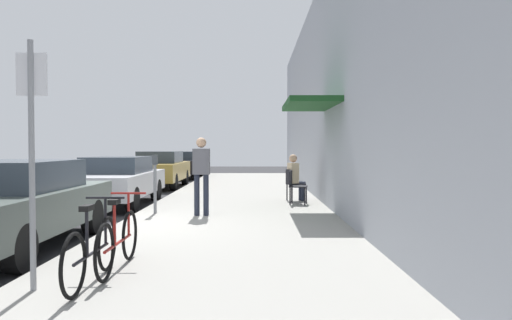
% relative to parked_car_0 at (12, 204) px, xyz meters
% --- Properties ---
extents(ground_plane, '(60.00, 60.00, 0.00)m').
position_rel_parked_car_0_xyz_m(ground_plane, '(1.10, 1.56, -0.73)').
color(ground_plane, '#2D2D30').
extents(sidewalk_slab, '(4.50, 32.00, 0.12)m').
position_rel_parked_car_0_xyz_m(sidewalk_slab, '(3.35, 3.56, -0.67)').
color(sidewalk_slab, '#9E9B93').
rests_on(sidewalk_slab, ground_plane).
extents(building_facade, '(1.40, 32.00, 6.20)m').
position_rel_parked_car_0_xyz_m(building_facade, '(5.75, 3.56, 2.37)').
color(building_facade, '#999EA8').
rests_on(building_facade, ground_plane).
extents(parked_car_0, '(1.80, 4.40, 1.40)m').
position_rel_parked_car_0_xyz_m(parked_car_0, '(0.00, 0.00, 0.00)').
color(parked_car_0, '#47514C').
rests_on(parked_car_0, ground_plane).
extents(parked_car_1, '(1.80, 4.40, 1.35)m').
position_rel_parked_car_0_xyz_m(parked_car_1, '(0.00, 5.58, -0.02)').
color(parked_car_1, '#B7B7BC').
rests_on(parked_car_1, ground_plane).
extents(parked_car_2, '(1.80, 4.40, 1.44)m').
position_rel_parked_car_0_xyz_m(parked_car_2, '(0.00, 11.43, 0.02)').
color(parked_car_2, '#A58433').
rests_on(parked_car_2, ground_plane).
extents(parked_car_3, '(1.80, 4.40, 1.38)m').
position_rel_parked_car_0_xyz_m(parked_car_3, '(0.00, 17.11, -0.00)').
color(parked_car_3, black).
rests_on(parked_car_3, ground_plane).
extents(parking_meter, '(0.12, 0.10, 1.32)m').
position_rel_parked_car_0_xyz_m(parking_meter, '(1.55, 3.23, 0.16)').
color(parking_meter, slate).
rests_on(parking_meter, sidewalk_slab).
extents(street_sign, '(0.32, 0.06, 2.60)m').
position_rel_parked_car_0_xyz_m(street_sign, '(1.50, -2.50, 0.91)').
color(street_sign, gray).
rests_on(street_sign, sidewalk_slab).
extents(bicycle_0, '(0.46, 1.71, 0.90)m').
position_rel_parked_car_0_xyz_m(bicycle_0, '(2.15, -1.68, -0.25)').
color(bicycle_0, black).
rests_on(bicycle_0, sidewalk_slab).
extents(bicycle_1, '(0.46, 1.71, 0.90)m').
position_rel_parked_car_0_xyz_m(bicycle_1, '(2.02, -2.24, -0.25)').
color(bicycle_1, black).
rests_on(bicycle_1, sidewalk_slab).
extents(cafe_chair_0, '(0.52, 0.52, 0.87)m').
position_rel_parked_car_0_xyz_m(cafe_chair_0, '(4.85, 4.95, -0.10)').
color(cafe_chair_0, black).
rests_on(cafe_chair_0, sidewalk_slab).
extents(cafe_chair_1, '(0.54, 0.54, 0.87)m').
position_rel_parked_car_0_xyz_m(cafe_chair_1, '(4.85, 5.70, -0.10)').
color(cafe_chair_1, black).
rests_on(cafe_chair_1, sidewalk_slab).
extents(seated_patron_1, '(0.50, 0.45, 1.29)m').
position_rel_parked_car_0_xyz_m(seated_patron_1, '(4.91, 5.71, 0.09)').
color(seated_patron_1, '#232838').
rests_on(seated_patron_1, sidewalk_slab).
extents(pedestrian_standing, '(0.36, 0.22, 1.70)m').
position_rel_parked_car_0_xyz_m(pedestrian_standing, '(2.63, 2.88, 0.39)').
color(pedestrian_standing, '#232838').
rests_on(pedestrian_standing, sidewalk_slab).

